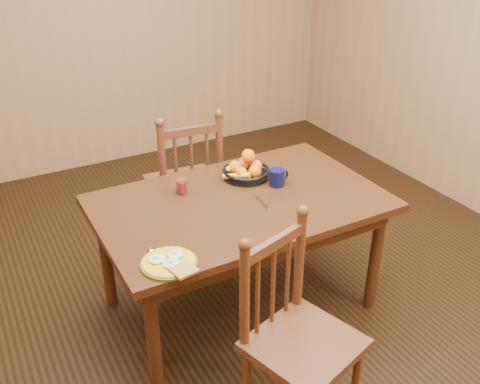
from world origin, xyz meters
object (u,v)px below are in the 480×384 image
chair_near (297,336)px  breakfast_plate (170,263)px  coffee_mug (278,177)px  dining_table (240,213)px  chair_far (186,184)px  fruit_bowl (246,170)px

chair_near → breakfast_plate: bearing=116.4°
coffee_mug → breakfast_plate: bearing=-153.1°
dining_table → breakfast_plate: breakfast_plate is taller
chair_near → breakfast_plate: 0.67m
chair_far → chair_near: 1.59m
chair_near → fruit_bowl: chair_near is taller
breakfast_plate → dining_table: bearing=33.5°
breakfast_plate → coffee_mug: bearing=26.9°
dining_table → breakfast_plate: (-0.58, -0.39, 0.10)m
dining_table → chair_near: size_ratio=1.59×
coffee_mug → fruit_bowl: (-0.11, 0.18, -0.00)m
chair_far → chair_near: chair_far is taller
coffee_mug → fruit_bowl: size_ratio=0.46×
coffee_mug → chair_far: bearing=112.9°
dining_table → fruit_bowl: size_ratio=5.52×
chair_near → chair_far: bearing=67.9°
dining_table → chair_far: (-0.01, 0.76, -0.16)m
breakfast_plate → chair_near: bearing=-46.8°
chair_near → coffee_mug: (0.44, 0.89, 0.31)m
chair_far → coffee_mug: size_ratio=7.85×
chair_far → coffee_mug: chair_far is taller
dining_table → chair_far: bearing=91.1°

